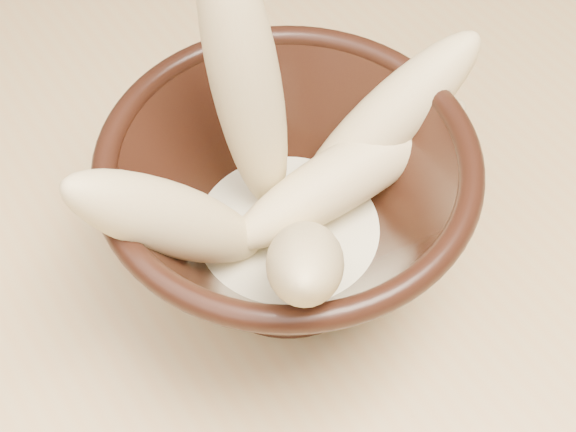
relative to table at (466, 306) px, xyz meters
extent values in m
cube|color=tan|center=(0.00, 0.00, 0.06)|extent=(1.20, 0.80, 0.04)
cylinder|color=tan|center=(0.54, 0.34, -0.32)|extent=(0.05, 0.05, 0.71)
cylinder|color=black|center=(-0.11, 0.05, 0.08)|extent=(0.08, 0.08, 0.01)
cylinder|color=black|center=(-0.11, 0.05, 0.10)|extent=(0.08, 0.08, 0.01)
torus|color=black|center=(-0.11, 0.05, 0.18)|extent=(0.19, 0.19, 0.01)
cylinder|color=beige|center=(-0.11, 0.05, 0.11)|extent=(0.11, 0.11, 0.02)
ellipsoid|color=tan|center=(-0.11, 0.09, 0.20)|extent=(0.04, 0.07, 0.17)
ellipsoid|color=tan|center=(-0.18, 0.06, 0.17)|extent=(0.12, 0.05, 0.12)
ellipsoid|color=tan|center=(-0.05, 0.06, 0.16)|extent=(0.13, 0.05, 0.11)
ellipsoid|color=tan|center=(-0.07, 0.05, 0.14)|extent=(0.16, 0.04, 0.05)
ellipsoid|color=tan|center=(-0.14, 0.00, 0.17)|extent=(0.10, 0.12, 0.13)
camera|label=1|loc=(-0.26, -0.16, 0.48)|focal=50.00mm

